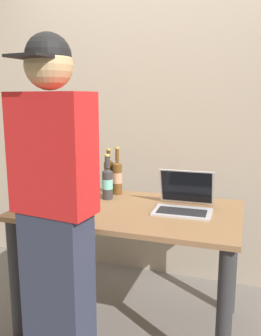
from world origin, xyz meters
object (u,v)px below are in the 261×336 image
Objects in this scene: beer_bottle_green at (109,175)px; person_figure at (55,211)px; coffee_mug at (56,197)px; laptop at (184,201)px; beer_bottle_dark at (107,182)px; beer_bottle_brown at (117,177)px.

beer_bottle_green is 0.18× the size of person_figure.
person_figure reaches higher than coffee_mug.
laptop is 0.53m from beer_bottle_dark.
beer_bottle_dark is at bearing 171.85° from laptop.
beer_bottle_green is 0.17m from beer_bottle_dark.
person_figure is at bearing -88.97° from beer_bottle_dark.
beer_bottle_dark is (0.06, -0.16, -0.01)m from beer_bottle_green.
beer_bottle_brown is at bearing 48.78° from coffee_mug.
beer_bottle_green reaches higher than laptop.
laptop is at bearing -8.15° from beer_bottle_dark.
beer_bottle_green is at bearing 162.84° from beer_bottle_brown.
laptop is at bearing 8.51° from coffee_mug.
coffee_mug is (-0.22, -0.35, -0.08)m from beer_bottle_green.
beer_bottle_dark is 0.69m from person_figure.
beer_bottle_brown is 1.05× the size of beer_bottle_green.
laptop is 1.14× the size of beer_bottle_dark.
beer_bottle_brown is 0.45m from coffee_mug.
beer_bottle_brown is 1.10× the size of beer_bottle_dark.
beer_bottle_dark is (-0.02, -0.14, -0.01)m from beer_bottle_brown.
beer_bottle_brown is at bearing 157.21° from laptop.
beer_bottle_brown is (-0.51, 0.21, 0.07)m from laptop.
beer_bottle_green is 2.91× the size of coffee_mug.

